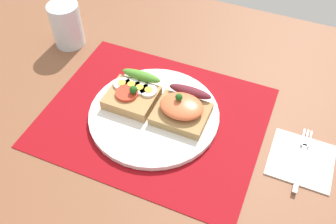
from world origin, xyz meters
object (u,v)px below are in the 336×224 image
Objects in this scene: plate at (154,114)px; sandwich_salmon at (182,108)px; drinking_glass at (67,25)px; sandwich_egg_tomato at (133,93)px; napkin at (301,159)px; fork at (302,157)px.

plate is 6.04cm from sandwich_salmon.
sandwich_salmon is at bearing -19.89° from drinking_glass.
drinking_glass is (-33.57, 12.14, 1.91)cm from sandwich_salmon.
sandwich_egg_tomato is at bearing 161.30° from plate.
drinking_glass reaches higher than plate.
plate is 31.77cm from drinking_glass.
napkin is 0.78× the size of fork.
plate is 2.28× the size of napkin.
plate is at bearing -178.18° from napkin.
sandwich_salmon is 23.68cm from napkin.
drinking_glass reaches higher than fork.
sandwich_salmon is at bearing -0.81° from sandwich_egg_tomato.
drinking_glass is at bearing 167.41° from fork.
sandwich_salmon reaches higher than sandwich_egg_tomato.
plate is 28.79cm from napkin.
sandwich_salmon reaches higher than napkin.
sandwich_egg_tomato is at bearing 179.19° from sandwich_salmon.
sandwich_salmon reaches higher than plate.
sandwich_salmon reaches higher than fork.
drinking_glass is at bearing 167.27° from napkin.
sandwich_salmon is (10.63, -0.15, 0.29)cm from sandwich_egg_tomato.
sandwich_salmon is 0.92× the size of napkin.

